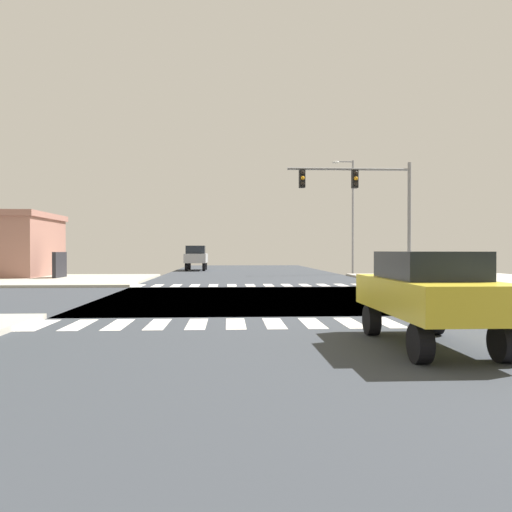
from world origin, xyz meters
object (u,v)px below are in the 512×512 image
Objects in this scene: traffic_signal_mast at (363,194)px; pickup_farside_1 at (196,257)px; street_lamp at (350,207)px; sedan_outer_3 at (428,290)px.

traffic_signal_mast is 23.68m from pickup_farside_1.
street_lamp is at bearing 147.52° from pickup_farside_1.
pickup_farside_1 is (-12.87, 8.19, -4.09)m from street_lamp.
pickup_farside_1 is at bearing 100.13° from sedan_outer_3.
sedan_outer_3 is at bearing -100.94° from traffic_signal_mast.
street_lamp is 31.81m from sedan_outer_3.
street_lamp reaches higher than traffic_signal_mast.
traffic_signal_mast is at bearing 116.79° from pickup_farside_1.
street_lamp is 1.79× the size of pickup_farside_1.
street_lamp is 2.13× the size of sedan_outer_3.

